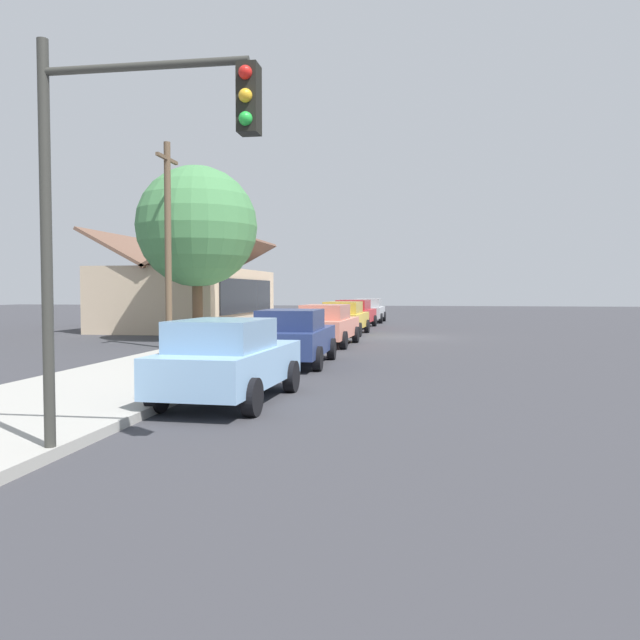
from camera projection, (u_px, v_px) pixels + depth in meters
The scene contains 13 objects.
ground_plane at pixel (401, 337), 29.27m from camera, with size 120.00×120.00×0.00m, color #38383D.
sidewalk_curb at pixel (280, 334), 30.15m from camera, with size 60.00×4.20×0.16m, color #A3A099.
car_skyblue at pixel (228, 360), 12.19m from camera, with size 4.39×2.09×1.59m.
car_navy at pixel (293, 336), 18.33m from camera, with size 4.63×2.07×1.59m.
car_coral at pixel (327, 325), 24.69m from camera, with size 4.94×2.12×1.59m.
car_mustard at pixel (344, 318), 30.89m from camera, with size 4.74×2.15×1.59m.
car_cherry at pixel (354, 313), 36.66m from camera, with size 4.95×2.28×1.59m.
car_silver at pixel (368, 310), 42.84m from camera, with size 4.76×2.14×1.59m.
storefront_building at pixel (192, 296), 36.58m from camera, with size 13.28×6.81×5.17m.
shade_tree at pixel (197, 227), 26.91m from camera, with size 5.04×5.04×7.32m.
traffic_light_main at pixel (125, 177), 7.75m from camera, with size 0.37×2.79×5.20m.
utility_pole_wooden at pixel (168, 241), 23.44m from camera, with size 1.80×0.24×7.50m.
fire_hydrant_red at pixel (322, 322), 33.52m from camera, with size 0.22×0.22×0.71m.
Camera 1 is at (-29.41, -1.03, 2.13)m, focal length 36.13 mm.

